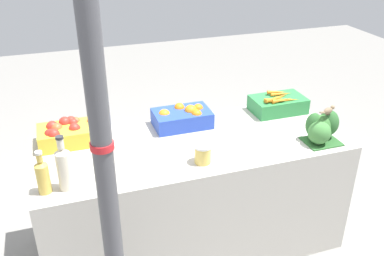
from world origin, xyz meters
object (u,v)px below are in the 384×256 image
support_pole (105,169)px  juice_bottle_golden (43,176)px  carrot_crate (278,104)px  orange_crate (182,117)px  apple_crate (68,133)px  sparrow_bird (329,110)px  broccoli_pile (321,128)px  juice_bottle_cloudy (64,167)px  pickle_jar (203,154)px

support_pole → juice_bottle_golden: size_ratio=9.51×
carrot_crate → orange_crate: bearing=179.7°
apple_crate → sparrow_bird: sparrow_bird is taller
carrot_crate → sparrow_bird: (0.05, -0.50, 0.16)m
broccoli_pile → carrot_crate: bearing=94.4°
juice_bottle_cloudy → pickle_jar: juice_bottle_cloudy is taller
juice_bottle_golden → pickle_jar: size_ratio=2.14×
orange_crate → carrot_crate: size_ratio=1.00×
sparrow_bird → broccoli_pile: bearing=107.7°
juice_bottle_cloudy → sparrow_bird: (1.57, -0.00, 0.09)m
broccoli_pile → support_pole: bearing=-161.6°
carrot_crate → broccoli_pile: bearing=-85.6°
orange_crate → pickle_jar: bearing=-93.6°
pickle_jar → sparrow_bird: size_ratio=0.85×
carrot_crate → pickle_jar: bearing=-147.2°
apple_crate → pickle_jar: apple_crate is taller
orange_crate → apple_crate: bearing=179.7°
orange_crate → pickle_jar: 0.49m
broccoli_pile → apple_crate: bearing=162.1°
broccoli_pile → juice_bottle_golden: 1.66m
apple_crate → juice_bottle_golden: (-0.16, -0.50, 0.03)m
support_pole → broccoli_pile: support_pole is taller
support_pole → juice_bottle_cloudy: (-0.16, 0.44, -0.22)m
orange_crate → broccoli_pile: 0.90m
carrot_crate → juice_bottle_cloudy: size_ratio=1.22×
orange_crate → carrot_crate: (0.72, -0.00, -0.00)m
broccoli_pile → juice_bottle_cloudy: size_ratio=0.75×
support_pole → sparrow_bird: size_ratio=17.42×
support_pole → juice_bottle_cloudy: support_pole is taller
pickle_jar → carrot_crate: bearing=32.8°
support_pole → sparrow_bird: 1.47m
sparrow_bird → juice_bottle_cloudy: bearing=161.7°
support_pole → apple_crate: support_pole is taller
carrot_crate → juice_bottle_golden: 1.70m
broccoli_pile → pickle_jar: (-0.79, -0.00, -0.04)m
juice_bottle_cloudy → orange_crate: bearing=32.2°
broccoli_pile → juice_bottle_cloudy: bearing=-179.3°
orange_crate → juice_bottle_cloudy: 0.94m
orange_crate → broccoli_pile: bearing=-32.5°
carrot_crate → juice_bottle_golden: size_ratio=1.56×
apple_crate → sparrow_bird: size_ratio=2.86×
support_pole → carrot_crate: bearing=34.8°
carrot_crate → pickle_jar: carrot_crate is taller
support_pole → apple_crate: size_ratio=6.09×
juice_bottle_golden → broccoli_pile: bearing=0.7°
apple_crate → broccoli_pile: bearing=-17.9°
sparrow_bird → apple_crate: bearing=143.4°
broccoli_pile → sparrow_bird: sparrow_bird is taller
orange_crate → sparrow_bird: (0.77, -0.50, 0.16)m
orange_crate → juice_bottle_golden: bearing=-151.0°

